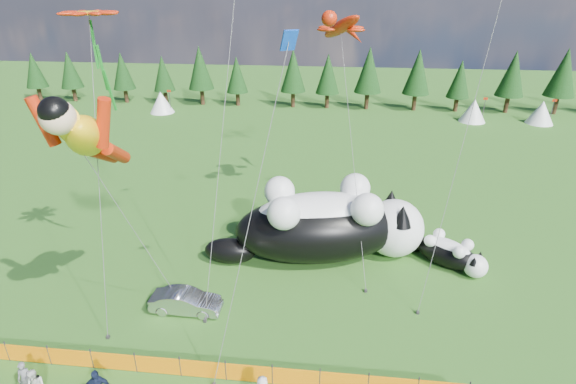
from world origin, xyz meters
name	(u,v)px	position (x,y,z in m)	size (l,w,h in m)	color
ground	(221,330)	(0.00, 0.00, 0.00)	(160.00, 160.00, 0.00)	#103B0A
safety_fence	(203,369)	(0.00, -3.00, 0.50)	(22.06, 0.06, 1.10)	#262626
tree_line	(300,78)	(0.00, 45.00, 4.00)	(90.00, 4.00, 8.00)	black
festival_tents	(383,108)	(11.00, 40.00, 1.40)	(50.00, 3.20, 2.80)	white
cat_large	(328,224)	(5.00, 7.21, 2.32)	(13.44, 6.74, 4.89)	black
cat_small	(450,253)	(12.34, 7.02, 0.89)	(4.42, 3.81, 1.87)	black
car	(186,302)	(-2.11, 1.20, 0.60)	(1.28, 3.67, 1.21)	#BBBBC0
spectator_a	(25,379)	(-7.00, -4.56, 0.80)	(0.59, 0.38, 1.61)	#5E5E63
superhero_kite	(86,136)	(-4.71, -0.61, 9.98)	(6.36, 6.55, 12.49)	yellow
gecko_kite	(341,27)	(5.22, 14.16, 13.01)	(5.73, 13.93, 16.63)	red
flower_kite	(89,17)	(-5.85, 3.31, 14.17)	(3.51, 6.32, 14.90)	red
diamond_kite_c	(286,56)	(3.27, -0.13, 13.12)	(3.41, 3.85, 14.65)	blue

